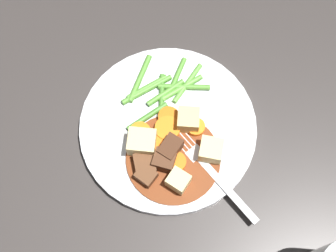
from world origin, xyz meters
TOP-DOWN VIEW (x-y plane):
  - ground_plane at (0.00, 0.00)m, footprint 3.00×3.00m
  - dinner_plate at (0.00, 0.00)m, footprint 0.25×0.25m
  - stew_sauce at (0.05, 0.01)m, footprint 0.13×0.13m
  - carrot_slice_0 at (-0.01, -0.00)m, footprint 0.04×0.04m
  - carrot_slice_1 at (0.00, 0.04)m, footprint 0.03×0.03m
  - carrot_slice_2 at (0.01, -0.00)m, footprint 0.05×0.05m
  - carrot_slice_3 at (0.02, -0.04)m, footprint 0.04×0.04m
  - carrot_slice_4 at (0.05, 0.02)m, footprint 0.04×0.04m
  - carrot_slice_5 at (0.03, -0.02)m, footprint 0.04×0.04m
  - potato_chunk_0 at (0.03, 0.06)m, footprint 0.03×0.03m
  - potato_chunk_1 at (0.03, -0.03)m, footprint 0.03×0.04m
  - potato_chunk_2 at (0.08, 0.02)m, footprint 0.04×0.04m
  - potato_chunk_3 at (-0.01, 0.03)m, footprint 0.03×0.03m
  - meat_chunk_0 at (0.05, 0.00)m, footprint 0.03×0.03m
  - meat_chunk_1 at (0.04, 0.01)m, footprint 0.04×0.04m
  - meat_chunk_2 at (0.06, -0.03)m, footprint 0.04×0.04m
  - meat_chunk_3 at (0.08, -0.02)m, footprint 0.03×0.03m
  - green_bean_0 at (-0.06, 0.02)m, footprint 0.01×0.08m
  - green_bean_1 at (-0.01, -0.03)m, footprint 0.05×0.06m
  - green_bean_2 at (-0.07, 0.02)m, footprint 0.07×0.04m
  - green_bean_3 at (-0.06, -0.04)m, footprint 0.05×0.06m
  - green_bean_4 at (-0.08, 0.01)m, footprint 0.05×0.02m
  - green_bean_5 at (-0.06, 0.02)m, footprint 0.05×0.06m
  - green_bean_6 at (-0.05, -0.04)m, footprint 0.05×0.07m
  - green_bean_7 at (-0.05, -0.01)m, footprint 0.05×0.05m
  - green_bean_8 at (-0.04, -0.01)m, footprint 0.08×0.01m
  - green_bean_9 at (-0.07, -0.05)m, footprint 0.08×0.03m
  - fork at (0.06, 0.06)m, footprint 0.13×0.14m

SIDE VIEW (x-z plane):
  - ground_plane at x=0.00m, z-range 0.00..0.00m
  - dinner_plate at x=0.00m, z-range 0.00..0.01m
  - stew_sauce at x=0.05m, z-range 0.01..0.02m
  - fork at x=0.06m, z-range 0.01..0.02m
  - green_bean_2 at x=-0.07m, z-range 0.01..0.02m
  - green_bean_4 at x=-0.08m, z-range 0.01..0.02m
  - green_bean_8 at x=-0.04m, z-range 0.01..0.02m
  - green_bean_3 at x=-0.06m, z-range 0.01..0.02m
  - green_bean_5 at x=-0.06m, z-range 0.01..0.02m
  - green_bean_6 at x=-0.05m, z-range 0.01..0.02m
  - green_bean_0 at x=-0.06m, z-range 0.01..0.02m
  - green_bean_7 at x=-0.05m, z-range 0.01..0.02m
  - green_bean_1 at x=-0.01m, z-range 0.01..0.02m
  - green_bean_9 at x=-0.07m, z-range 0.01..0.02m
  - carrot_slice_1 at x=0.00m, z-range 0.01..0.02m
  - carrot_slice_4 at x=0.05m, z-range 0.01..0.02m
  - carrot_slice_5 at x=0.03m, z-range 0.01..0.02m
  - carrot_slice_0 at x=-0.01m, z-range 0.01..0.03m
  - carrot_slice_2 at x=0.01m, z-range 0.01..0.03m
  - carrot_slice_3 at x=0.02m, z-range 0.01..0.03m
  - meat_chunk_2 at x=0.06m, z-range 0.01..0.03m
  - meat_chunk_3 at x=0.08m, z-range 0.01..0.03m
  - meat_chunk_0 at x=0.05m, z-range 0.01..0.04m
  - potato_chunk_2 at x=0.08m, z-range 0.01..0.04m
  - potato_chunk_0 at x=0.03m, z-range 0.01..0.04m
  - meat_chunk_1 at x=0.04m, z-range 0.01..0.04m
  - potato_chunk_3 at x=-0.01m, z-range 0.01..0.04m
  - potato_chunk_1 at x=0.03m, z-range 0.01..0.04m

